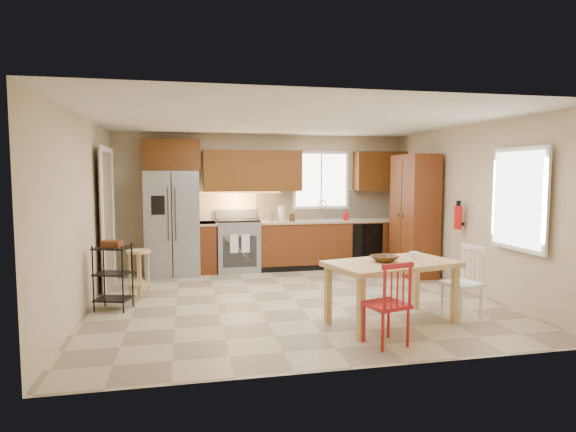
{
  "coord_description": "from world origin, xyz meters",
  "views": [
    {
      "loc": [
        -1.46,
        -6.5,
        1.77
      ],
      "look_at": [
        0.01,
        0.4,
        1.15
      ],
      "focal_mm": 30.0,
      "sensor_mm": 36.0,
      "label": 1
    }
  ],
  "objects_px": {
    "fire_extinguisher": "(458,218)",
    "chair_red": "(386,303)",
    "soap_bottle": "(346,215)",
    "table_jar": "(414,257)",
    "range_stove": "(238,246)",
    "table_bowl": "(384,262)",
    "utility_cart": "(113,277)",
    "pantry": "(414,215)",
    "chair_white": "(462,282)",
    "dining_table": "(391,293)",
    "bar_stool": "(139,274)",
    "refrigerator": "(173,223)"
  },
  "relations": [
    {
      "from": "fire_extinguisher",
      "to": "chair_red",
      "type": "relative_size",
      "value": 0.41
    },
    {
      "from": "soap_bottle",
      "to": "table_jar",
      "type": "bearing_deg",
      "value": -94.47
    },
    {
      "from": "soap_bottle",
      "to": "range_stove",
      "type": "bearing_deg",
      "value": 177.6
    },
    {
      "from": "table_bowl",
      "to": "utility_cart",
      "type": "relative_size",
      "value": 0.35
    },
    {
      "from": "pantry",
      "to": "fire_extinguisher",
      "type": "distance_m",
      "value": 1.07
    },
    {
      "from": "table_bowl",
      "to": "range_stove",
      "type": "bearing_deg",
      "value": 111.17
    },
    {
      "from": "fire_extinguisher",
      "to": "table_bowl",
      "type": "bearing_deg",
      "value": -141.51
    },
    {
      "from": "chair_red",
      "to": "chair_white",
      "type": "distance_m",
      "value": 1.48
    },
    {
      "from": "range_stove",
      "to": "dining_table",
      "type": "relative_size",
      "value": 0.62
    },
    {
      "from": "range_stove",
      "to": "pantry",
      "type": "height_order",
      "value": "pantry"
    },
    {
      "from": "soap_bottle",
      "to": "utility_cart",
      "type": "bearing_deg",
      "value": -151.49
    },
    {
      "from": "table_jar",
      "to": "bar_stool",
      "type": "distance_m",
      "value": 3.81
    },
    {
      "from": "range_stove",
      "to": "chair_white",
      "type": "distance_m",
      "value": 4.19
    },
    {
      "from": "pantry",
      "to": "bar_stool",
      "type": "distance_m",
      "value": 4.67
    },
    {
      "from": "refrigerator",
      "to": "fire_extinguisher",
      "type": "height_order",
      "value": "refrigerator"
    },
    {
      "from": "refrigerator",
      "to": "chair_white",
      "type": "xyz_separation_m",
      "value": [
        3.54,
        -3.38,
        -0.47
      ]
    },
    {
      "from": "dining_table",
      "to": "table_bowl",
      "type": "distance_m",
      "value": 0.38
    },
    {
      "from": "dining_table",
      "to": "soap_bottle",
      "type": "bearing_deg",
      "value": 66.17
    },
    {
      "from": "fire_extinguisher",
      "to": "utility_cart",
      "type": "xyz_separation_m",
      "value": [
        -5.04,
        -0.16,
        -0.67
      ]
    },
    {
      "from": "bar_stool",
      "to": "soap_bottle",
      "type": "bearing_deg",
      "value": 3.25
    },
    {
      "from": "soap_bottle",
      "to": "bar_stool",
      "type": "distance_m",
      "value": 3.99
    },
    {
      "from": "range_stove",
      "to": "dining_table",
      "type": "distance_m",
      "value": 3.78
    },
    {
      "from": "utility_cart",
      "to": "chair_red",
      "type": "bearing_deg",
      "value": -15.95
    },
    {
      "from": "soap_bottle",
      "to": "table_bowl",
      "type": "distance_m",
      "value": 3.48
    },
    {
      "from": "table_jar",
      "to": "utility_cart",
      "type": "height_order",
      "value": "utility_cart"
    },
    {
      "from": "range_stove",
      "to": "chair_red",
      "type": "height_order",
      "value": "range_stove"
    },
    {
      "from": "refrigerator",
      "to": "chair_red",
      "type": "xyz_separation_m",
      "value": [
        2.24,
        -4.08,
        -0.47
      ]
    },
    {
      "from": "fire_extinguisher",
      "to": "table_jar",
      "type": "relative_size",
      "value": 2.95
    },
    {
      "from": "range_stove",
      "to": "fire_extinguisher",
      "type": "distance_m",
      "value": 3.83
    },
    {
      "from": "refrigerator",
      "to": "pantry",
      "type": "relative_size",
      "value": 0.87
    },
    {
      "from": "pantry",
      "to": "bar_stool",
      "type": "relative_size",
      "value": 3.05
    },
    {
      "from": "fire_extinguisher",
      "to": "bar_stool",
      "type": "height_order",
      "value": "fire_extinguisher"
    },
    {
      "from": "refrigerator",
      "to": "table_bowl",
      "type": "bearing_deg",
      "value": -53.89
    },
    {
      "from": "chair_white",
      "to": "soap_bottle",
      "type": "bearing_deg",
      "value": -7.87
    },
    {
      "from": "pantry",
      "to": "bar_stool",
      "type": "bearing_deg",
      "value": -171.89
    },
    {
      "from": "fire_extinguisher",
      "to": "table_jar",
      "type": "xyz_separation_m",
      "value": [
        -1.41,
        -1.36,
        -0.34
      ]
    },
    {
      "from": "refrigerator",
      "to": "soap_bottle",
      "type": "height_order",
      "value": "refrigerator"
    },
    {
      "from": "table_jar",
      "to": "range_stove",
      "type": "bearing_deg",
      "value": 117.55
    },
    {
      "from": "range_stove",
      "to": "fire_extinguisher",
      "type": "relative_size",
      "value": 2.56
    },
    {
      "from": "chair_red",
      "to": "utility_cart",
      "type": "xyz_separation_m",
      "value": [
        -2.95,
        1.94,
        -0.01
      ]
    },
    {
      "from": "range_stove",
      "to": "soap_bottle",
      "type": "distance_m",
      "value": 2.1
    },
    {
      "from": "bar_stool",
      "to": "chair_red",
      "type": "bearing_deg",
      "value": -63.01
    },
    {
      "from": "fire_extinguisher",
      "to": "chair_white",
      "type": "bearing_deg",
      "value": -119.22
    },
    {
      "from": "soap_bottle",
      "to": "chair_white",
      "type": "distance_m",
      "value": 3.42
    },
    {
      "from": "table_jar",
      "to": "utility_cart",
      "type": "xyz_separation_m",
      "value": [
        -3.63,
        1.2,
        -0.33
      ]
    },
    {
      "from": "dining_table",
      "to": "chair_white",
      "type": "xyz_separation_m",
      "value": [
        0.95,
        0.05,
        0.07
      ]
    },
    {
      "from": "pantry",
      "to": "utility_cart",
      "type": "height_order",
      "value": "pantry"
    },
    {
      "from": "range_stove",
      "to": "utility_cart",
      "type": "distance_m",
      "value": 2.88
    },
    {
      "from": "table_bowl",
      "to": "fire_extinguisher",
      "type": "bearing_deg",
      "value": 38.49
    },
    {
      "from": "fire_extinguisher",
      "to": "refrigerator",
      "type": "bearing_deg",
      "value": 155.48
    }
  ]
}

